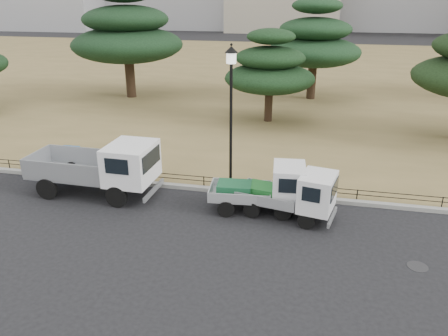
% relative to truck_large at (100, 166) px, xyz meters
% --- Properties ---
extents(ground, '(220.00, 220.00, 0.00)m').
position_rel_truck_large_xyz_m(ground, '(4.81, -1.44, -1.21)').
color(ground, black).
extents(lawn, '(120.00, 56.00, 0.15)m').
position_rel_truck_large_xyz_m(lawn, '(4.81, 29.16, -1.13)').
color(lawn, olive).
rests_on(lawn, ground).
extents(curb, '(120.00, 0.25, 0.16)m').
position_rel_truck_large_xyz_m(curb, '(4.81, 1.16, -1.13)').
color(curb, gray).
rests_on(curb, ground).
extents(truck_large, '(5.02, 2.11, 2.17)m').
position_rel_truck_large_xyz_m(truck_large, '(0.00, 0.00, 0.00)').
color(truck_large, black).
rests_on(truck_large, ground).
extents(truck_kei_front, '(3.51, 1.74, 1.80)m').
position_rel_truck_large_xyz_m(truck_kei_front, '(6.46, -0.05, -0.31)').
color(truck_kei_front, black).
rests_on(truck_kei_front, ground).
extents(truck_kei_rear, '(3.56, 2.05, 1.75)m').
position_rel_truck_large_xyz_m(truck_kei_rear, '(7.49, -0.31, -0.33)').
color(truck_kei_rear, black).
rests_on(truck_kei_rear, ground).
extents(street_lamp, '(0.49, 0.49, 5.52)m').
position_rel_truck_large_xyz_m(street_lamp, '(4.89, 1.46, 2.68)').
color(street_lamp, black).
rests_on(street_lamp, lawn).
extents(pipe_fence, '(38.00, 0.04, 0.40)m').
position_rel_truck_large_xyz_m(pipe_fence, '(4.81, 1.31, -0.77)').
color(pipe_fence, black).
rests_on(pipe_fence, lawn).
extents(tarp_pile, '(1.67, 1.24, 1.09)m').
position_rel_truck_large_xyz_m(tarp_pile, '(-2.57, 1.68, -0.62)').
color(tarp_pile, '#1452A0').
rests_on(tarp_pile, lawn).
extents(manhole, '(0.60, 0.60, 0.01)m').
position_rel_truck_large_xyz_m(manhole, '(11.31, -2.64, -1.20)').
color(manhole, '#2D2D30').
rests_on(manhole, ground).
extents(pine_west_near, '(7.98, 7.98, 7.98)m').
position_rel_truck_large_xyz_m(pine_west_near, '(-5.70, 16.00, 3.55)').
color(pine_west_near, black).
rests_on(pine_west_near, lawn).
extents(pine_center_left, '(5.34, 5.34, 5.43)m').
position_rel_truck_large_xyz_m(pine_center_left, '(5.18, 11.52, 2.08)').
color(pine_center_left, black).
rests_on(pine_center_left, lawn).
extents(pine_center_right, '(6.63, 6.63, 7.04)m').
position_rel_truck_large_xyz_m(pine_center_right, '(7.52, 18.31, 3.02)').
color(pine_center_right, black).
rests_on(pine_center_right, lawn).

